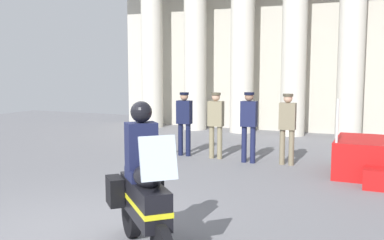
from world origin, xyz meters
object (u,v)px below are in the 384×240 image
Objects in this scene: motorcycle_with_rider at (143,192)px; officer_in_row_3 at (287,123)px; officer_in_row_2 at (249,121)px; officer_in_row_0 at (184,119)px; briefcase_on_ground at (169,148)px; officer_in_row_1 at (216,120)px.

officer_in_row_3 is at bearing 130.06° from motorcycle_with_rider.
officer_in_row_2 is at bearing 139.03° from motorcycle_with_rider.
briefcase_on_ground is at bearing 7.19° from officer_in_row_0.
officer_in_row_0 is at bearing -2.58° from officer_in_row_3.
officer_in_row_3 is 4.72× the size of briefcase_on_ground.
motorcycle_with_rider is at bearing 83.11° from officer_in_row_3.
motorcycle_with_rider reaches higher than officer_in_row_1.
officer_in_row_0 is 1.81m from officer_in_row_2.
motorcycle_with_rider is (1.32, -5.87, -0.20)m from officer_in_row_1.
officer_in_row_2 is 5.75m from motorcycle_with_rider.
officer_in_row_0 is 0.99× the size of officer_in_row_1.
briefcase_on_ground is (-2.23, 0.09, -0.84)m from officer_in_row_2.
briefcase_on_ground is at bearing 159.37° from motorcycle_with_rider.
officer_in_row_3 is (0.91, 0.13, -0.02)m from officer_in_row_2.
officer_in_row_2 reaches higher than officer_in_row_3.
briefcase_on_ground is at bearing 0.23° from officer_in_row_1.
officer_in_row_2 reaches higher than briefcase_on_ground.
officer_in_row_1 is 0.99× the size of officer_in_row_3.
officer_in_row_2 is (0.91, -0.14, 0.02)m from officer_in_row_1.
motorcycle_with_rider is at bearing 100.66° from officer_in_row_1.
motorcycle_with_rider is at bearing 92.08° from officer_in_row_2.
officer_in_row_1 is 1.82m from officer_in_row_3.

